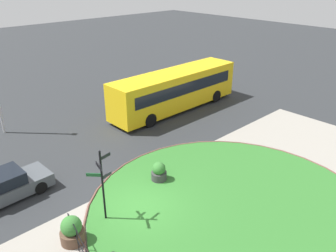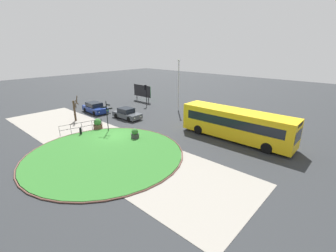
{
  "view_description": "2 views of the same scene",
  "coord_description": "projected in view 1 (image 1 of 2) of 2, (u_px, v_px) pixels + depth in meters",
  "views": [
    {
      "loc": [
        -7.81,
        -10.4,
        10.2
      ],
      "look_at": [
        4.01,
        2.25,
        2.19
      ],
      "focal_mm": 36.38,
      "sensor_mm": 36.0,
      "label": 1
    },
    {
      "loc": [
        19.61,
        -13.23,
        8.96
      ],
      "look_at": [
        4.87,
        3.08,
        1.46
      ],
      "focal_mm": 24.72,
      "sensor_mm": 36.0,
      "label": 2
    }
  ],
  "objects": [
    {
      "name": "ground",
      "position": [
        139.0,
        207.0,
        16.03
      ],
      "size": [
        120.0,
        120.0,
        0.0
      ],
      "primitive_type": "plane",
      "color": "#282B2D"
    },
    {
      "name": "sidewalk_paving",
      "position": [
        168.0,
        229.0,
        14.67
      ],
      "size": [
        32.0,
        7.93,
        0.02
      ],
      "primitive_type": "cube",
      "color": "gray",
      "rests_on": "ground"
    },
    {
      "name": "grass_island",
      "position": [
        234.0,
        210.0,
        15.79
      ],
      "size": [
        13.44,
        13.44,
        0.1
      ],
      "primitive_type": "cylinder",
      "color": "#2D6B28",
      "rests_on": "ground"
    },
    {
      "name": "grass_kerb_ring",
      "position": [
        234.0,
        209.0,
        15.78
      ],
      "size": [
        13.75,
        13.75,
        0.11
      ],
      "primitive_type": "torus",
      "color": "brown",
      "rests_on": "ground"
    },
    {
      "name": "signpost_directional",
      "position": [
        102.0,
        180.0,
        14.39
      ],
      "size": [
        1.03,
        1.18,
        3.53
      ],
      "color": "black",
      "rests_on": "ground"
    },
    {
      "name": "bus_yellow",
      "position": [
        175.0,
        89.0,
        26.57
      ],
      "size": [
        11.42,
        2.71,
        3.05
      ],
      "rotation": [
        0.0,
        0.0,
        0.01
      ],
      "color": "yellow",
      "rests_on": "ground"
    },
    {
      "name": "car_far_lane",
      "position": [
        6.0,
        186.0,
        16.46
      ],
      "size": [
        4.15,
        1.96,
        1.4
      ],
      "rotation": [
        0.0,
        0.0,
        0.04
      ],
      "color": "#474C51",
      "rests_on": "ground"
    },
    {
      "name": "planter_near_signpost",
      "position": [
        159.0,
        173.0,
        17.81
      ],
      "size": [
        0.82,
        0.82,
        1.1
      ],
      "color": "#383838",
      "rests_on": "ground"
    },
    {
      "name": "planter_kerbside",
      "position": [
        72.0,
        231.0,
        13.77
      ],
      "size": [
        1.0,
        1.0,
        1.24
      ],
      "color": "brown",
      "rests_on": "ground"
    }
  ]
}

